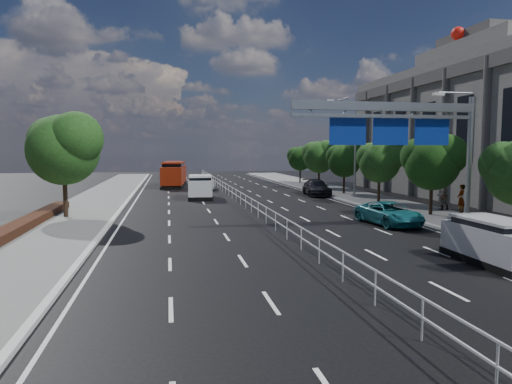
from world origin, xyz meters
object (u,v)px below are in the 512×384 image
object	(u,v)px
silver_minivan	(493,242)
parked_car_dark	(316,188)
red_bus	(174,173)
pedestrian_b	(442,196)
near_car_silver	(208,183)
near_car_dark	(169,173)
parked_car_teal	(389,213)
white_minivan	(200,187)
pedestrian_a	(461,199)
overhead_gantry	(405,126)

from	to	relation	value
silver_minivan	parked_car_dark	world-z (taller)	silver_minivan
red_bus	pedestrian_b	world-z (taller)	red_bus
silver_minivan	near_car_silver	bearing A→B (deg)	103.30
red_bus	silver_minivan	xyz separation A→B (m)	(11.39, -40.14, -0.68)
near_car_dark	parked_car_teal	xyz separation A→B (m)	(12.51, -47.77, -0.14)
red_bus	parked_car_teal	size ratio (longest dim) A/B	2.11
near_car_silver	silver_minivan	xyz separation A→B (m)	(7.86, -34.81, 0.17)
near_car_silver	pedestrian_b	world-z (taller)	pedestrian_b
white_minivan	red_bus	distance (m)	14.48
red_bus	near_car_dark	world-z (taller)	red_bus
near_car_silver	pedestrian_a	bearing A→B (deg)	130.16
parked_car_dark	parked_car_teal	bearing A→B (deg)	-88.43
silver_minivan	pedestrian_b	distance (m)	15.49
parked_car_teal	pedestrian_b	bearing A→B (deg)	29.65
near_car_dark	parked_car_teal	bearing A→B (deg)	110.36
parked_car_dark	silver_minivan	bearing A→B (deg)	-87.94
near_car_dark	parked_car_dark	distance (m)	33.59
silver_minivan	pedestrian_a	size ratio (longest dim) A/B	2.19
near_car_silver	parked_car_teal	bearing A→B (deg)	115.61
red_bus	near_car_silver	xyz separation A→B (m)	(3.53, -5.33, -0.85)
overhead_gantry	parked_car_teal	xyz separation A→B (m)	(0.25, 1.95, -4.94)
white_minivan	pedestrian_b	size ratio (longest dim) A/B	2.53
silver_minivan	pedestrian_b	xyz separation A→B (m)	(6.90, 13.87, 0.26)
overhead_gantry	pedestrian_b	xyz separation A→B (m)	(6.66, 6.56, -4.49)
overhead_gantry	red_bus	world-z (taller)	overhead_gantry
near_car_silver	parked_car_teal	size ratio (longest dim) A/B	0.85
parked_car_teal	red_bus	bearing A→B (deg)	104.94
red_bus	parked_car_teal	distance (m)	33.11
near_car_silver	pedestrian_b	xyz separation A→B (m)	(14.76, -20.94, 0.43)
parked_car_teal	near_car_dark	bearing A→B (deg)	98.59
parked_car_dark	pedestrian_a	size ratio (longest dim) A/B	2.64
silver_minivan	parked_car_dark	size ratio (longest dim) A/B	0.83
near_car_silver	white_minivan	bearing A→B (deg)	88.49
red_bus	near_car_dark	size ratio (longest dim) A/B	2.07
white_minivan	pedestrian_b	world-z (taller)	pedestrian_b
parked_car_teal	parked_car_dark	size ratio (longest dim) A/B	0.94
pedestrian_a	near_car_silver	bearing A→B (deg)	-91.11
overhead_gantry	white_minivan	size ratio (longest dim) A/B	2.07
parked_car_teal	pedestrian_b	size ratio (longest dim) A/B	2.44
near_car_silver	silver_minivan	world-z (taller)	silver_minivan
near_car_silver	pedestrian_a	size ratio (longest dim) A/B	2.09
near_car_dark	parked_car_dark	size ratio (longest dim) A/B	0.95
overhead_gantry	silver_minivan	distance (m)	8.71
white_minivan	parked_car_teal	size ratio (longest dim) A/B	1.04
near_car_dark	silver_minivan	bearing A→B (deg)	107.59
parked_car_dark	white_minivan	bearing A→B (deg)	-171.00
overhead_gantry	pedestrian_b	distance (m)	10.37
red_bus	pedestrian_a	size ratio (longest dim) A/B	5.22
white_minivan	pedestrian_b	xyz separation A→B (m)	(16.19, -11.95, 0.09)
near_car_dark	pedestrian_a	world-z (taller)	pedestrian_a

